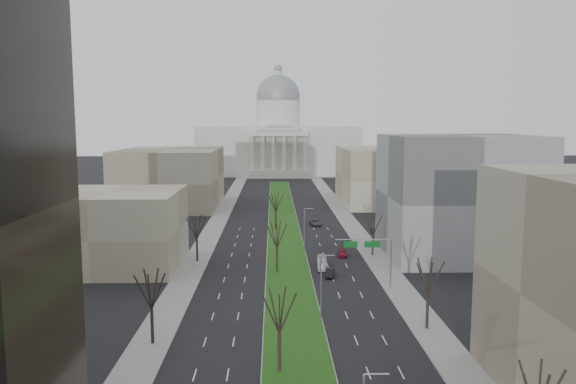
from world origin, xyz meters
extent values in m
plane|color=black|center=(0.00, 120.00, 0.00)|extent=(600.00, 600.00, 0.00)
cube|color=#999993|center=(0.00, 119.00, 0.07)|extent=(8.00, 222.00, 0.15)
cube|color=#1D4E15|center=(0.00, 119.00, 0.17)|extent=(7.70, 221.70, 0.06)
cube|color=gray|center=(-17.50, 95.00, 0.07)|extent=(5.00, 330.00, 0.15)
cube|color=gray|center=(17.50, 95.00, 0.07)|extent=(5.00, 330.00, 0.15)
cube|color=beige|center=(0.00, 270.00, 12.00)|extent=(80.00, 40.00, 24.00)
cube|color=beige|center=(0.00, 247.00, 2.00)|extent=(30.00, 6.00, 4.00)
cube|color=beige|center=(0.00, 247.00, 21.00)|extent=(28.00, 5.00, 2.50)
cube|color=beige|center=(0.00, 247.00, 23.00)|extent=(20.00, 5.00, 1.80)
cube|color=beige|center=(0.00, 247.00, 24.60)|extent=(12.00, 5.00, 1.60)
cylinder|color=beige|center=(0.00, 270.00, 30.00)|extent=(22.00, 22.00, 14.00)
sphere|color=gray|center=(0.00, 270.00, 39.00)|extent=(22.00, 22.00, 22.00)
cylinder|color=beige|center=(0.00, 270.00, 50.00)|extent=(4.00, 4.00, 4.00)
sphere|color=gray|center=(0.00, 270.00, 53.00)|extent=(4.00, 4.00, 4.00)
cylinder|color=beige|center=(-12.50, 247.00, 12.00)|extent=(2.00, 2.00, 16.00)
cylinder|color=beige|center=(-7.50, 247.00, 12.00)|extent=(2.00, 2.00, 16.00)
cylinder|color=beige|center=(-2.50, 247.00, 12.00)|extent=(2.00, 2.00, 16.00)
cylinder|color=beige|center=(2.50, 247.00, 12.00)|extent=(2.00, 2.00, 16.00)
cylinder|color=beige|center=(7.50, 247.00, 12.00)|extent=(2.00, 2.00, 16.00)
cylinder|color=beige|center=(12.50, 247.00, 12.00)|extent=(2.00, 2.00, 16.00)
cube|color=tan|center=(-33.00, 85.00, 7.00)|extent=(26.00, 22.00, 14.00)
cube|color=slate|center=(34.00, 92.00, 12.00)|extent=(28.00, 26.00, 24.00)
cube|color=gray|center=(-35.00, 160.00, 9.00)|extent=(30.00, 40.00, 18.00)
cube|color=tan|center=(35.00, 165.00, 9.00)|extent=(30.00, 40.00, 18.00)
cylinder|color=black|center=(-17.20, 48.00, 2.16)|extent=(0.40, 0.40, 4.32)
cylinder|color=black|center=(-17.20, 88.00, 2.11)|extent=(0.40, 0.40, 4.22)
cylinder|color=black|center=(17.20, 52.00, 2.21)|extent=(0.40, 0.40, 4.42)
cylinder|color=black|center=(17.20, 92.00, 2.02)|extent=(0.40, 0.40, 4.03)
cylinder|color=black|center=(-2.00, 40.00, 2.16)|extent=(0.40, 0.40, 4.32)
cylinder|color=black|center=(-2.00, 80.00, 2.16)|extent=(0.40, 0.40, 4.32)
cylinder|color=black|center=(-2.00, 120.00, 2.16)|extent=(0.40, 0.40, 4.32)
cylinder|color=gray|center=(4.60, 20.00, 9.10)|extent=(1.80, 0.12, 0.12)
cylinder|color=gray|center=(3.70, 55.00, 4.50)|extent=(0.20, 0.20, 9.00)
cylinder|color=gray|center=(4.60, 55.00, 9.10)|extent=(1.80, 0.12, 0.12)
cylinder|color=gray|center=(3.70, 95.00, 4.50)|extent=(0.20, 0.20, 9.00)
cylinder|color=gray|center=(4.60, 95.00, 9.10)|extent=(1.80, 0.12, 0.12)
cylinder|color=gray|center=(16.20, 70.00, 4.00)|extent=(0.24, 0.24, 8.00)
cylinder|color=gray|center=(11.70, 70.00, 8.00)|extent=(9.00, 0.18, 0.18)
cube|color=#0C591E|center=(13.20, 70.08, 7.20)|extent=(2.60, 0.08, 1.00)
cube|color=#0C591E|center=(9.70, 70.08, 7.20)|extent=(2.20, 0.08, 1.00)
imported|color=black|center=(7.13, 76.99, 0.70)|extent=(2.08, 4.39, 1.39)
imported|color=maroon|center=(11.04, 91.80, 0.64)|extent=(2.12, 4.52, 1.27)
imported|color=#424449|center=(8.22, 125.20, 0.75)|extent=(2.98, 5.61, 1.50)
imported|color=white|center=(6.28, 82.81, 0.99)|extent=(2.09, 7.21, 1.98)
camera|label=1|loc=(-2.59, -17.18, 26.68)|focal=35.00mm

